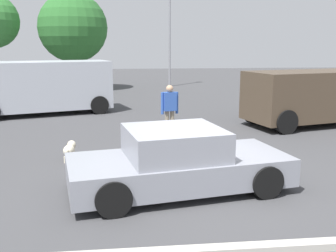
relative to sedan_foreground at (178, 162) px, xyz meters
name	(u,v)px	position (x,y,z in m)	size (l,w,h in m)	color
ground_plane	(188,189)	(0.21, 0.04, -0.58)	(80.00, 80.00, 0.00)	#424244
sedan_foreground	(178,162)	(0.00, 0.00, 0.00)	(4.57, 2.59, 1.27)	gray
dog	(70,149)	(-2.41, 2.31, -0.29)	(0.32, 0.71, 0.47)	beige
van_white	(43,86)	(-4.37, 9.44, 0.59)	(5.76, 3.60, 2.17)	#B2B7C1
suv_dark	(312,96)	(5.66, 6.00, 0.48)	(5.11, 3.15, 1.94)	#4C3D2D
pedestrian	(170,106)	(0.38, 4.76, 0.38)	(0.56, 0.31, 1.62)	gray
parking_curb	(217,251)	(0.21, -2.52, -0.52)	(9.71, 0.20, 0.12)	#B7B2A8
light_post_near	(170,14)	(2.08, 19.77, 4.24)	(0.44, 0.44, 7.24)	gray
tree_back_right	(73,28)	(-4.09, 18.05, 3.26)	(4.22, 4.22, 5.97)	brown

